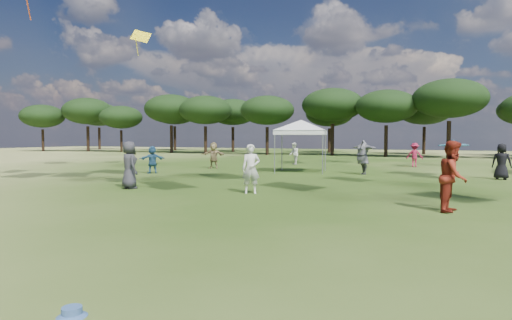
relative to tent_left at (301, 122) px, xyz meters
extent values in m
cylinder|color=black|center=(-44.15, 20.10, -1.33)|extent=(0.35, 0.35, 3.09)
ellipsoid|color=black|center=(-44.15, 20.10, 2.08)|extent=(6.01, 6.01, 3.24)
cylinder|color=black|center=(-37.86, 22.18, -1.12)|extent=(0.40, 0.40, 3.51)
ellipsoid|color=black|center=(-37.86, 22.18, 2.74)|extent=(6.82, 6.82, 3.68)
cylinder|color=black|center=(-32.00, 22.19, -1.41)|extent=(0.33, 0.33, 2.92)
ellipsoid|color=black|center=(-32.00, 22.19, 1.80)|extent=(5.67, 5.67, 3.06)
cylinder|color=black|center=(-24.11, 22.38, -1.13)|extent=(0.40, 0.40, 3.49)
ellipsoid|color=black|center=(-24.11, 22.38, 2.72)|extent=(6.79, 6.79, 3.66)
cylinder|color=black|center=(-18.96, 22.10, -1.22)|extent=(0.38, 0.38, 3.32)
ellipsoid|color=black|center=(-18.96, 22.10, 2.43)|extent=(6.44, 6.44, 3.47)
cylinder|color=black|center=(-10.56, 21.39, -1.30)|extent=(0.36, 0.36, 3.14)
ellipsoid|color=black|center=(-10.56, 21.39, 2.16)|extent=(6.11, 6.11, 3.29)
cylinder|color=black|center=(-3.44, 22.90, -1.14)|extent=(0.40, 0.40, 3.46)
ellipsoid|color=black|center=(-3.44, 22.90, 2.67)|extent=(6.73, 6.73, 3.63)
cylinder|color=black|center=(2.37, 21.72, -1.27)|extent=(0.37, 0.37, 3.21)
ellipsoid|color=black|center=(2.37, 21.72, 2.26)|extent=(6.24, 6.24, 3.36)
cylinder|color=black|center=(8.21, 21.26, -1.10)|extent=(0.41, 0.41, 3.56)
ellipsoid|color=black|center=(8.21, 21.26, 2.82)|extent=(6.91, 6.91, 3.73)
cylinder|color=black|center=(-43.98, 30.88, -1.09)|extent=(0.41, 0.41, 3.56)
ellipsoid|color=black|center=(-43.98, 30.88, 2.82)|extent=(6.92, 6.92, 3.73)
cylinder|color=black|center=(-29.14, 30.65, -1.06)|extent=(0.41, 0.41, 3.62)
ellipsoid|color=black|center=(-29.14, 30.65, 2.92)|extent=(7.03, 7.03, 3.79)
cylinder|color=black|center=(-18.45, 28.65, -1.19)|extent=(0.39, 0.39, 3.37)
ellipsoid|color=black|center=(-18.45, 28.65, 2.52)|extent=(6.54, 6.54, 3.53)
cylinder|color=black|center=(-5.57, 30.40, -1.32)|extent=(0.36, 0.36, 3.11)
ellipsoid|color=black|center=(-5.57, 30.40, 2.11)|extent=(6.05, 6.05, 3.26)
cylinder|color=black|center=(5.78, 29.61, -1.28)|extent=(0.37, 0.37, 3.20)
ellipsoid|color=black|center=(5.78, 29.61, 2.24)|extent=(6.21, 6.21, 3.35)
cylinder|color=gray|center=(-1.05, -1.54, -1.71)|extent=(0.06, 0.06, 2.33)
cylinder|color=gray|center=(1.54, -1.05, -1.71)|extent=(0.06, 0.06, 2.33)
cylinder|color=gray|center=(-1.54, 1.05, -1.71)|extent=(0.06, 0.06, 2.33)
cylinder|color=gray|center=(1.05, 1.54, -1.71)|extent=(0.06, 0.06, 2.33)
cube|color=silver|center=(0.00, 0.00, -0.60)|extent=(3.27, 3.27, 0.25)
pyramid|color=silver|center=(0.00, 0.00, 0.13)|extent=(5.59, 5.59, 0.60)
sphere|color=#E0B293|center=(4.37, -20.98, -2.43)|extent=(0.16, 0.16, 0.16)
cone|color=#5486C4|center=(4.37, -20.98, -2.39)|extent=(0.26, 0.26, 0.03)
cylinder|color=#5486C4|center=(4.37, -20.98, -2.36)|extent=(0.17, 0.17, 0.07)
imported|color=#2F2E33|center=(-3.84, -10.30, -1.94)|extent=(1.08, 0.96, 1.86)
imported|color=black|center=(10.07, -0.51, -2.01)|extent=(0.93, 0.70, 1.72)
imported|color=#23516A|center=(8.25, 8.85, -1.95)|extent=(2.33, 1.51, 1.85)
imported|color=#285278|center=(-7.34, -4.12, -2.11)|extent=(1.31, 1.34, 1.53)
imported|color=silver|center=(-2.40, 6.11, -2.06)|extent=(0.91, 0.98, 1.62)
imported|color=#AC1C3E|center=(5.84, 7.00, -2.06)|extent=(1.08, 0.65, 1.63)
imported|color=#4F4E53|center=(3.56, -0.30, -1.95)|extent=(1.95, 2.15, 1.86)
imported|color=beige|center=(1.12, -9.73, -1.99)|extent=(0.76, 0.65, 1.78)
imported|color=#8E774D|center=(-6.03, 0.53, -2.03)|extent=(1.63, 0.73, 1.69)
imported|color=maroon|center=(7.66, -11.05, -1.91)|extent=(0.90, 1.06, 1.93)
plane|color=yellow|center=(-10.56, -0.85, 5.66)|extent=(1.60, 1.77, 1.16)
camera|label=1|loc=(7.26, -23.69, -0.85)|focal=30.00mm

